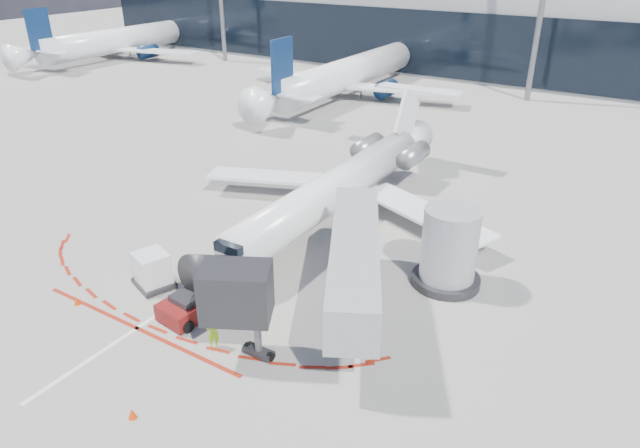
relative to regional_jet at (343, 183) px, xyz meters
The scene contains 13 objects.
ground 7.09m from the regional_jet, 108.05° to the right, with size 260.00×260.00×0.00m, color slate.
apron_centerline 5.38m from the regional_jet, 115.46° to the right, with size 0.25×40.00×0.01m, color silver.
apron_stop_bar 18.12m from the regional_jet, 96.60° to the right, with size 14.00×0.25×0.01m, color maroon.
terminal_building 58.99m from the regional_jet, 92.02° to the left, with size 150.00×24.15×24.00m.
jet_bridge 12.14m from the regional_jet, 50.42° to the right, with size 10.03×15.20×4.90m.
regional_jet is the anchor object (origin of this frame).
pushback_tug 15.50m from the regional_jet, 91.60° to the right, with size 2.64×5.45×1.39m.
ramp_worker 17.03m from the regional_jet, 82.06° to the right, with size 0.58×0.38×1.60m, color #A1EB18.
uld_container 15.13m from the regional_jet, 106.81° to the right, with size 2.80×2.60×2.14m.
safety_cone_left 19.36m from the regional_jet, 109.96° to the right, with size 0.36×0.36×0.50m, color red.
safety_cone_right 22.51m from the regional_jet, 83.25° to the right, with size 0.36×0.36×0.51m, color red.
bg_airliner_0 73.28m from the regional_jet, 151.19° to the left, with size 36.03×38.15×11.66m, color silver, non-canonical shape.
bg_airliner_1 36.75m from the regional_jet, 118.68° to the left, with size 34.95×37.00×11.31m, color silver, non-canonical shape.
Camera 1 is at (20.99, -26.91, 18.10)m, focal length 32.00 mm.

